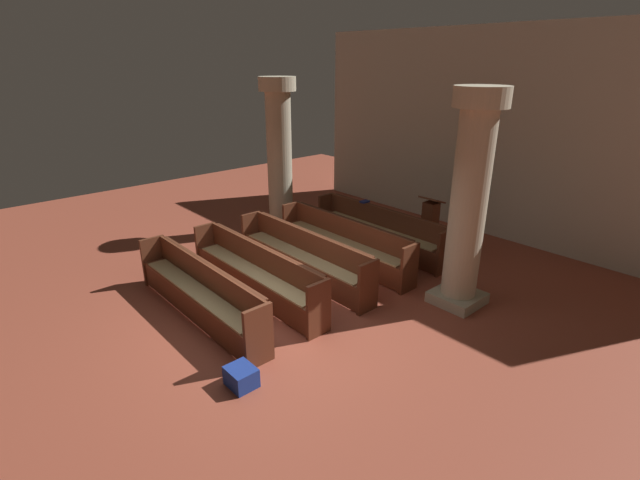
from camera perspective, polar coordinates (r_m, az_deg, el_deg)
ground_plane at (r=7.34m, az=-5.69°, el=-9.94°), size 19.20×19.20×0.00m
back_wall at (r=11.07m, az=20.66°, el=12.04°), size 10.00×0.16×4.50m
pew_row_0 at (r=9.84m, az=7.30°, el=1.41°), size 3.34×0.46×0.87m
pew_row_1 at (r=9.12m, az=2.93°, el=-0.08°), size 3.34×0.46×0.87m
pew_row_2 at (r=8.47m, az=-2.14°, el=-1.82°), size 3.34×0.47×0.87m
pew_row_3 at (r=7.90m, az=-8.00°, el=-3.80°), size 3.34×0.46×0.87m
pew_row_4 at (r=7.44m, az=-14.71°, el=-6.02°), size 3.34×0.46×0.87m
pillar_aisle_side at (r=7.48m, az=17.95°, el=4.84°), size 0.81×0.81×3.47m
pillar_far_side at (r=10.66m, az=-5.04°, el=10.55°), size 0.81×0.81×3.47m
lectern at (r=10.33m, az=13.40°, el=1.91°), size 0.48×0.45×1.08m
hymn_book at (r=10.23m, az=5.54°, el=4.76°), size 0.13×0.20×0.04m
kneeler_box_blue at (r=6.07m, az=-9.71°, el=-16.32°), size 0.37×0.32×0.25m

